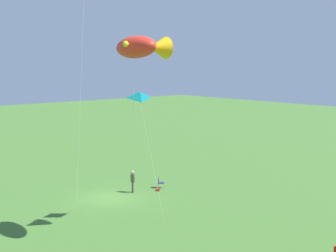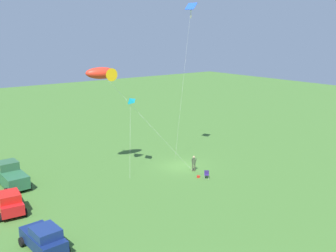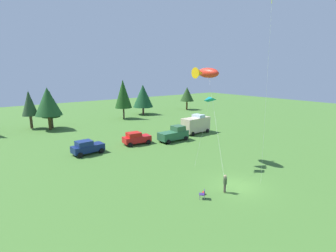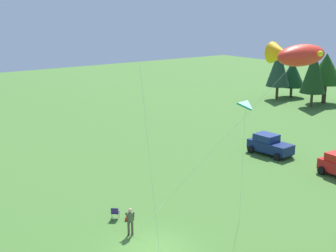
{
  "view_description": "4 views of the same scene",
  "coord_description": "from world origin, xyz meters",
  "px_view_note": "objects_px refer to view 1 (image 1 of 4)",
  "views": [
    {
      "loc": [
        18.68,
        28.3,
        9.98
      ],
      "look_at": [
        -2.17,
        4.08,
        5.64
      ],
      "focal_mm": 50.0,
      "sensor_mm": 36.0,
      "label": 1
    },
    {
      "loc": [
        -32.99,
        26.92,
        14.88
      ],
      "look_at": [
        -2.87,
        3.91,
        5.83
      ],
      "focal_mm": 42.0,
      "sensor_mm": 36.0,
      "label": 2
    },
    {
      "loc": [
        -19.99,
        -14.86,
        11.08
      ],
      "look_at": [
        -5.0,
        4.83,
        5.83
      ],
      "focal_mm": 28.0,
      "sensor_mm": 36.0,
      "label": 3
    },
    {
      "loc": [
        19.94,
        -13.63,
        13.4
      ],
      "look_at": [
        -3.77,
        3.81,
        5.9
      ],
      "focal_mm": 50.0,
      "sensor_mm": 36.0,
      "label": 4
    }
  ],
  "objects_px": {
    "person_kite_flyer": "(133,180)",
    "kite_delta_teal": "(140,96)",
    "folding_chair": "(160,182)",
    "kite_large_fish": "(141,47)",
    "backpack_on_grass": "(158,189)"
  },
  "relations": [
    {
      "from": "person_kite_flyer",
      "to": "kite_delta_teal",
      "type": "bearing_deg",
      "value": -89.99
    },
    {
      "from": "person_kite_flyer",
      "to": "folding_chair",
      "type": "distance_m",
      "value": 2.54
    },
    {
      "from": "folding_chair",
      "to": "kite_delta_teal",
      "type": "height_order",
      "value": "kite_delta_teal"
    },
    {
      "from": "kite_large_fish",
      "to": "person_kite_flyer",
      "type": "bearing_deg",
      "value": -122.98
    },
    {
      "from": "backpack_on_grass",
      "to": "kite_large_fish",
      "type": "distance_m",
      "value": 14.57
    },
    {
      "from": "folding_chair",
      "to": "backpack_on_grass",
      "type": "relative_size",
      "value": 2.56
    },
    {
      "from": "person_kite_flyer",
      "to": "kite_large_fish",
      "type": "bearing_deg",
      "value": -90.99
    },
    {
      "from": "folding_chair",
      "to": "kite_delta_teal",
      "type": "relative_size",
      "value": 0.1
    },
    {
      "from": "kite_large_fish",
      "to": "backpack_on_grass",
      "type": "bearing_deg",
      "value": -134.69
    },
    {
      "from": "folding_chair",
      "to": "kite_delta_teal",
      "type": "xyz_separation_m",
      "value": [
        6.09,
        5.47,
        7.51
      ]
    },
    {
      "from": "backpack_on_grass",
      "to": "person_kite_flyer",
      "type": "bearing_deg",
      "value": -26.85
    },
    {
      "from": "backpack_on_grass",
      "to": "kite_delta_teal",
      "type": "distance_m",
      "value": 10.77
    },
    {
      "from": "kite_large_fish",
      "to": "folding_chair",
      "type": "bearing_deg",
      "value": -135.08
    },
    {
      "from": "person_kite_flyer",
      "to": "backpack_on_grass",
      "type": "bearing_deg",
      "value": 5.13
    },
    {
      "from": "person_kite_flyer",
      "to": "kite_large_fish",
      "type": "distance_m",
      "value": 13.62
    }
  ]
}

